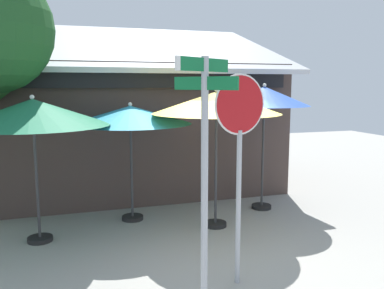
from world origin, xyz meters
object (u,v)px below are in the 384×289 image
object	(u,v)px
patio_umbrella_forest_green_left	(33,113)
patio_umbrella_mustard_right	(216,103)
patio_umbrella_royal_blue_far_right	(264,97)
stop_sign	(240,138)
street_sign_post	(204,155)
patio_umbrella_teal_center	(130,116)

from	to	relation	value
patio_umbrella_forest_green_left	patio_umbrella_mustard_right	world-z (taller)	patio_umbrella_mustard_right
patio_umbrella_royal_blue_far_right	stop_sign	bearing A→B (deg)	-122.65
street_sign_post	patio_umbrella_mustard_right	distance (m)	2.88
patio_umbrella_teal_center	patio_umbrella_mustard_right	bearing A→B (deg)	-30.60
stop_sign	patio_umbrella_forest_green_left	world-z (taller)	stop_sign
stop_sign	patio_umbrella_forest_green_left	xyz separation A→B (m)	(-2.75, 2.48, 0.24)
patio_umbrella_forest_green_left	patio_umbrella_teal_center	bearing A→B (deg)	20.60
patio_umbrella_teal_center	street_sign_post	bearing A→B (deg)	-84.20
stop_sign	street_sign_post	bearing A→B (deg)	-152.17
patio_umbrella_mustard_right	patio_umbrella_forest_green_left	bearing A→B (deg)	176.17
street_sign_post	patio_umbrella_royal_blue_far_right	bearing A→B (deg)	52.69
patio_umbrella_mustard_right	patio_umbrella_teal_center	bearing A→B (deg)	149.40
patio_umbrella_forest_green_left	patio_umbrella_royal_blue_far_right	world-z (taller)	patio_umbrella_royal_blue_far_right
street_sign_post	patio_umbrella_teal_center	bearing A→B (deg)	95.80
street_sign_post	patio_umbrella_mustard_right	bearing A→B (deg)	66.05
street_sign_post	stop_sign	xyz separation A→B (m)	(0.62, 0.33, 0.14)
patio_umbrella_forest_green_left	street_sign_post	bearing A→B (deg)	-52.78
patio_umbrella_royal_blue_far_right	patio_umbrella_forest_green_left	bearing A→B (deg)	-173.24
street_sign_post	patio_umbrella_forest_green_left	xyz separation A→B (m)	(-2.13, 2.81, 0.37)
patio_umbrella_teal_center	patio_umbrella_mustard_right	world-z (taller)	patio_umbrella_mustard_right
patio_umbrella_teal_center	patio_umbrella_royal_blue_far_right	distance (m)	2.94
street_sign_post	patio_umbrella_teal_center	size ratio (longest dim) A/B	1.27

